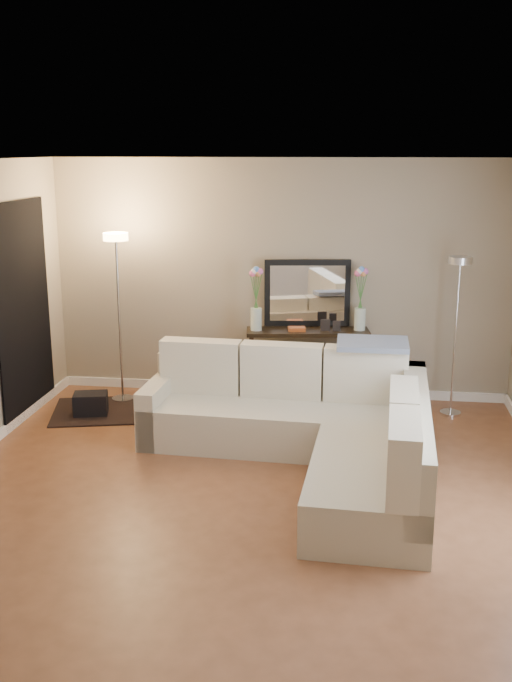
# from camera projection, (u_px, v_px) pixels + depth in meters

# --- Properties ---
(floor) EXTENTS (5.00, 5.50, 0.01)m
(floor) POSITION_uv_depth(u_px,v_px,m) (243.00, 502.00, 5.96)
(floor) COLOR brown
(floor) RESTS_ON ground
(ceiling) EXTENTS (5.00, 5.50, 0.01)m
(ceiling) POSITION_uv_depth(u_px,v_px,m) (241.00, 161.00, 5.31)
(ceiling) COLOR white
(ceiling) RESTS_ON ground
(wall_back) EXTENTS (5.00, 0.02, 2.60)m
(wall_back) POSITION_uv_depth(u_px,v_px,m) (280.00, 279.00, 8.29)
(wall_back) COLOR gray
(wall_back) RESTS_ON ground
(wall_front) EXTENTS (5.00, 0.02, 2.60)m
(wall_front) POSITION_uv_depth(u_px,v_px,m) (136.00, 513.00, 2.99)
(wall_front) COLOR gray
(wall_front) RESTS_ON ground
(baseboard_back) EXTENTS (5.00, 0.03, 0.10)m
(baseboard_back) POSITION_uv_depth(u_px,v_px,m) (279.00, 389.00, 8.57)
(baseboard_back) COLOR white
(baseboard_back) RESTS_ON ground
(doorway) EXTENTS (0.02, 1.20, 2.20)m
(doorway) POSITION_uv_depth(u_px,v_px,m) (24.00, 311.00, 7.64)
(doorway) COLOR black
(doorway) RESTS_ON ground
(sectional_sofa) EXTENTS (2.61, 2.59, 0.91)m
(sectional_sofa) POSITION_uv_depth(u_px,v_px,m) (315.00, 427.00, 6.61)
(sectional_sofa) COLOR beige
(sectional_sofa) RESTS_ON floor
(throw_blanket) EXTENTS (0.65, 0.38, 0.09)m
(throw_blanket) POSITION_uv_depth(u_px,v_px,m) (373.00, 344.00, 6.99)
(throw_blanket) COLOR gray
(throw_blanket) RESTS_ON sectional_sofa
(console_table) EXTENTS (1.34, 0.53, 0.80)m
(console_table) POSITION_uv_depth(u_px,v_px,m) (300.00, 362.00, 8.20)
(console_table) COLOR black
(console_table) RESTS_ON floor
(leaning_mirror) EXTENTS (0.92, 0.17, 0.72)m
(leaning_mirror) POSITION_uv_depth(u_px,v_px,m) (307.00, 293.00, 8.19)
(leaning_mirror) COLOR black
(leaning_mirror) RESTS_ON console_table
(table_decor) EXTENTS (0.56, 0.14, 0.13)m
(table_decor) POSITION_uv_depth(u_px,v_px,m) (308.00, 328.00, 8.07)
(table_decor) COLOR #C15422
(table_decor) RESTS_ON console_table
(flower_vase_left) EXTENTS (0.16, 0.14, 0.69)m
(flower_vase_left) POSITION_uv_depth(u_px,v_px,m) (256.00, 303.00, 8.04)
(flower_vase_left) COLOR silver
(flower_vase_left) RESTS_ON console_table
(flower_vase_right) EXTENTS (0.16, 0.14, 0.69)m
(flower_vase_right) POSITION_uv_depth(u_px,v_px,m) (360.00, 303.00, 8.05)
(flower_vase_right) COLOR silver
(flower_vase_right) RESTS_ON console_table
(floor_lamp_lit) EXTENTS (0.31, 0.31, 1.84)m
(floor_lamp_lit) POSITION_uv_depth(u_px,v_px,m) (118.00, 284.00, 8.03)
(floor_lamp_lit) COLOR silver
(floor_lamp_lit) RESTS_ON floor
(floor_lamp_unlit) EXTENTS (0.27, 0.27, 1.65)m
(floor_lamp_unlit) POSITION_uv_depth(u_px,v_px,m) (457.00, 305.00, 7.63)
(floor_lamp_unlit) COLOR silver
(floor_lamp_unlit) RESTS_ON floor
(charcoal_rug) EXTENTS (1.38, 1.16, 0.02)m
(charcoal_rug) POSITION_uv_depth(u_px,v_px,m) (111.00, 410.00, 8.00)
(charcoal_rug) COLOR black
(charcoal_rug) RESTS_ON floor
(black_bag) EXTENTS (0.39, 0.31, 0.22)m
(black_bag) POSITION_uv_depth(u_px,v_px,m) (91.00, 403.00, 7.86)
(black_bag) COLOR black
(black_bag) RESTS_ON charcoal_rug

